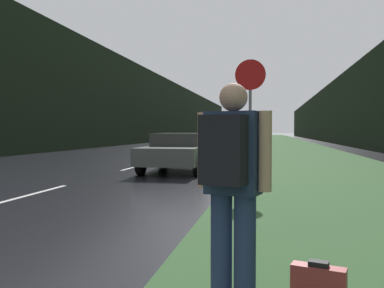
{
  "coord_description": "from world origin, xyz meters",
  "views": [
    {
      "loc": [
        5.09,
        -0.92,
        1.38
      ],
      "look_at": [
        2.19,
        14.24,
        0.89
      ],
      "focal_mm": 38.0,
      "sensor_mm": 36.0,
      "label": 1
    }
  ],
  "objects_px": {
    "hitchhiker_with_backpack": "(231,180)",
    "stop_sign": "(250,108)",
    "suitcase": "(318,286)",
    "car_passing_far": "(228,140)",
    "car_passing_near": "(179,151)"
  },
  "relations": [
    {
      "from": "car_passing_near",
      "to": "car_passing_far",
      "type": "relative_size",
      "value": 0.95
    },
    {
      "from": "hitchhiker_with_backpack",
      "to": "suitcase",
      "type": "distance_m",
      "value": 1.08
    },
    {
      "from": "suitcase",
      "to": "hitchhiker_with_backpack",
      "type": "bearing_deg",
      "value": -151.47
    },
    {
      "from": "suitcase",
      "to": "car_passing_far",
      "type": "distance_m",
      "value": 27.12
    },
    {
      "from": "suitcase",
      "to": "car_passing_near",
      "type": "distance_m",
      "value": 10.95
    },
    {
      "from": "suitcase",
      "to": "car_passing_near",
      "type": "bearing_deg",
      "value": 124.36
    },
    {
      "from": "stop_sign",
      "to": "hitchhiker_with_backpack",
      "type": "xyz_separation_m",
      "value": [
        0.18,
        -6.83,
        -0.94
      ]
    },
    {
      "from": "suitcase",
      "to": "car_passing_far",
      "type": "bearing_deg",
      "value": 113.25
    },
    {
      "from": "hitchhiker_with_backpack",
      "to": "stop_sign",
      "type": "bearing_deg",
      "value": 107.42
    },
    {
      "from": "stop_sign",
      "to": "car_passing_far",
      "type": "xyz_separation_m",
      "value": [
        -2.61,
        20.22,
        -1.2
      ]
    },
    {
      "from": "hitchhiker_with_backpack",
      "to": "car_passing_far",
      "type": "height_order",
      "value": "hitchhiker_with_backpack"
    },
    {
      "from": "suitcase",
      "to": "car_passing_far",
      "type": "relative_size",
      "value": 0.09
    },
    {
      "from": "car_passing_near",
      "to": "car_passing_far",
      "type": "height_order",
      "value": "car_passing_far"
    },
    {
      "from": "stop_sign",
      "to": "car_passing_near",
      "type": "height_order",
      "value": "stop_sign"
    },
    {
      "from": "hitchhiker_with_backpack",
      "to": "car_passing_far",
      "type": "relative_size",
      "value": 0.38
    }
  ]
}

